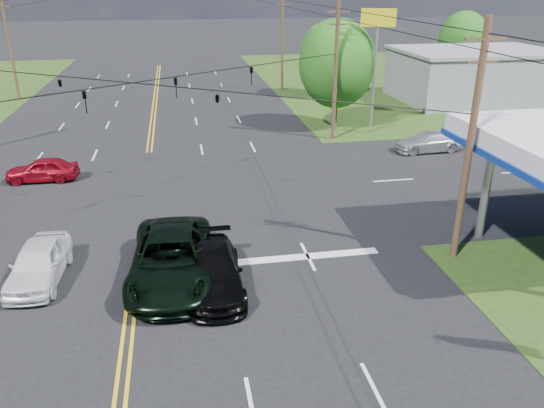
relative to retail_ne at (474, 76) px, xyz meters
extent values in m
plane|color=black|center=(-30.00, -20.00, -2.20)|extent=(280.00, 280.00, 0.00)
cube|color=#263D13|center=(5.00, 12.00, -2.20)|extent=(46.00, 48.00, 0.03)
cube|color=silver|center=(-25.00, -28.00, -2.20)|extent=(10.00, 0.50, 0.02)
cube|color=gray|center=(0.00, 0.00, 0.00)|extent=(14.00, 10.00, 4.40)
cylinder|color=#A5A5AA|center=(-15.00, -27.50, 0.12)|extent=(0.36, 0.36, 4.65)
cylinder|color=#412A1B|center=(-17.00, -29.00, 2.55)|extent=(0.28, 0.28, 9.50)
cube|color=#412A1B|center=(-17.00, -29.00, 6.50)|extent=(1.60, 0.12, 0.12)
cube|color=#412A1B|center=(-17.00, -29.00, 5.70)|extent=(1.20, 0.10, 0.10)
cylinder|color=#412A1B|center=(-17.00, -11.00, 2.55)|extent=(0.28, 0.28, 9.50)
cube|color=#412A1B|center=(-17.00, -11.00, 6.50)|extent=(1.60, 0.12, 0.12)
cube|color=#412A1B|center=(-17.00, -11.00, 5.70)|extent=(1.20, 0.10, 0.10)
cylinder|color=#412A1B|center=(-43.00, 8.00, 2.80)|extent=(0.28, 0.28, 10.00)
cube|color=#412A1B|center=(-43.00, 8.00, 6.20)|extent=(1.20, 0.10, 0.10)
cylinder|color=#412A1B|center=(-17.00, 8.00, 2.80)|extent=(0.28, 0.28, 10.00)
cube|color=#412A1B|center=(-17.00, 8.00, 6.20)|extent=(1.20, 0.10, 0.10)
imported|color=black|center=(-32.08, -21.44, 3.22)|extent=(0.17, 0.21, 1.05)
imported|color=black|center=(-27.92, -18.56, 3.22)|extent=(0.17, 0.21, 1.05)
imported|color=black|center=(-23.50, -15.50, 3.22)|extent=(0.17, 0.21, 1.05)
imported|color=black|center=(-33.90, -17.30, 3.50)|extent=(1.24, 0.26, 0.50)
imported|color=black|center=(-26.10, -22.70, 3.50)|extent=(1.24, 0.26, 0.50)
cylinder|color=black|center=(-17.00, -22.00, 6.70)|extent=(0.04, 100.00, 0.04)
cylinder|color=black|center=(-17.00, -22.00, 6.10)|extent=(0.04, 100.00, 0.04)
cylinder|color=#412A1B|center=(-16.00, -8.00, -0.55)|extent=(0.36, 0.36, 3.30)
ellipsoid|color=#225316|center=(-16.00, -8.00, 2.67)|extent=(5.70, 5.70, 6.60)
cylinder|color=#412A1B|center=(-13.50, 4.00, -0.77)|extent=(0.36, 0.36, 2.86)
ellipsoid|color=#225316|center=(-13.50, 4.00, 2.03)|extent=(4.94, 4.94, 5.72)
cylinder|color=#412A1B|center=(4.00, 10.00, -0.66)|extent=(0.36, 0.36, 3.08)
ellipsoid|color=#225316|center=(4.00, 10.00, 2.35)|extent=(5.32, 5.32, 6.16)
imported|color=black|center=(-28.54, -28.84, -1.30)|extent=(3.38, 6.67, 1.81)
imported|color=black|center=(-27.00, -29.78, -1.47)|extent=(2.06, 5.02, 1.45)
imported|color=white|center=(-33.50, -28.00, -1.45)|extent=(2.00, 4.46, 1.49)
imported|color=maroon|center=(-35.76, -16.46, -1.53)|extent=(3.98, 1.69, 1.34)
imported|color=silver|center=(-11.56, -15.01, -1.54)|extent=(4.63, 2.03, 1.32)
cylinder|color=#A5A5AA|center=(-13.79, -10.00, 2.22)|extent=(0.20, 0.20, 8.83)
cube|color=yellow|center=(-13.79, -10.00, 6.03)|extent=(2.41, 0.86, 1.21)
camera|label=1|loc=(-27.89, -46.88, 8.40)|focal=35.00mm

